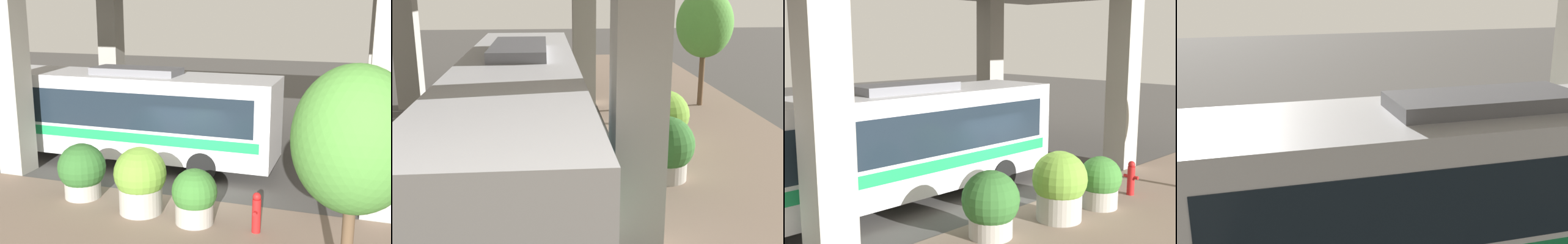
{
  "view_description": "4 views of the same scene",
  "coord_description": "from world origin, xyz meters",
  "views": [
    {
      "loc": [
        -12.97,
        -5.2,
        5.6
      ],
      "look_at": [
        1.31,
        -0.35,
        2.05
      ],
      "focal_mm": 45.0,
      "sensor_mm": 36.0,
      "label": 1
    },
    {
      "loc": [
        2.09,
        14.02,
        4.92
      ],
      "look_at": [
        0.93,
        0.84,
        1.13
      ],
      "focal_mm": 45.0,
      "sensor_mm": 36.0,
      "label": 2
    },
    {
      "loc": [
        -8.95,
        10.46,
        4.77
      ],
      "look_at": [
        1.75,
        0.25,
        2.27
      ],
      "focal_mm": 45.0,
      "sensor_mm": 36.0,
      "label": 3
    },
    {
      "loc": [
        9.66,
        -1.52,
        5.3
      ],
      "look_at": [
        -1.01,
        1.47,
        2.07
      ],
      "focal_mm": 45.0,
      "sensor_mm": 36.0,
      "label": 4
    }
  ],
  "objects": [
    {
      "name": "fire_hydrant",
      "position": [
        -1.62,
        -2.97,
        0.55
      ],
      "size": [
        0.47,
        0.23,
        1.09
      ],
      "color": "#B21919",
      "rests_on": "ground"
    },
    {
      "name": "bus",
      "position": [
        2.69,
        3.58,
        1.91
      ],
      "size": [
        2.65,
        12.56,
        3.52
      ],
      "color": "silver",
      "rests_on": "ground"
    },
    {
      "name": "ground_plane",
      "position": [
        0.0,
        0.0,
        0.0
      ],
      "size": [
        80.0,
        80.0,
        0.0
      ],
      "primitive_type": "plane",
      "color": "#474442",
      "rests_on": "ground"
    },
    {
      "name": "sidewalk_strip",
      "position": [
        -3.0,
        0.0,
        0.01
      ],
      "size": [
        6.0,
        40.0,
        0.02
      ],
      "color": "#7A6656",
      "rests_on": "ground"
    },
    {
      "name": "planter_back",
      "position": [
        -1.38,
        0.34,
        0.95
      ],
      "size": [
        1.46,
        1.46,
        1.88
      ],
      "color": "#9E998E",
      "rests_on": "ground"
    },
    {
      "name": "planter_front",
      "position": [
        -1.58,
        -1.3,
        0.74
      ],
      "size": [
        1.21,
        1.21,
        1.5
      ],
      "color": "#9E998E",
      "rests_on": "ground"
    },
    {
      "name": "planter_middle",
      "position": [
        -0.94,
        2.46,
        0.83
      ],
      "size": [
        1.42,
        1.42,
        1.67
      ],
      "color": "#9E998E",
      "rests_on": "ground"
    }
  ]
}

